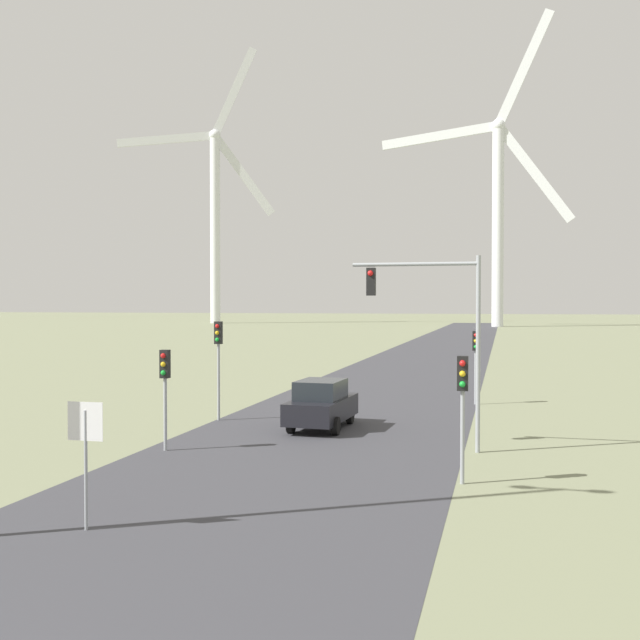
{
  "coord_description": "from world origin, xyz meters",
  "views": [
    {
      "loc": [
        6.21,
        -4.68,
        4.73
      ],
      "look_at": [
        0.0,
        20.46,
        4.11
      ],
      "focal_mm": 42.0,
      "sensor_mm": 36.0,
      "label": 1
    }
  ],
  "objects_px": {
    "stop_sign_near": "(86,440)",
    "wind_turbine_far_left": "(215,205)",
    "traffic_light_post_mid_left": "(218,348)",
    "wind_turbine_left": "(498,197)",
    "traffic_light_post_mid_right": "(476,351)",
    "traffic_light_post_near_left": "(165,377)",
    "traffic_light_post_near_right": "(463,390)",
    "car_approaching": "(321,404)",
    "traffic_light_mast_overhead": "(434,314)"
  },
  "relations": [
    {
      "from": "stop_sign_near",
      "to": "wind_turbine_far_left",
      "type": "bearing_deg",
      "value": 110.85
    },
    {
      "from": "stop_sign_near",
      "to": "traffic_light_post_mid_left",
      "type": "xyz_separation_m",
      "value": [
        -2.69,
        14.19,
        1.03
      ]
    },
    {
      "from": "wind_turbine_left",
      "to": "traffic_light_post_mid_left",
      "type": "bearing_deg",
      "value": -94.67
    },
    {
      "from": "traffic_light_post_mid_left",
      "to": "traffic_light_post_mid_right",
      "type": "relative_size",
      "value": 1.17
    },
    {
      "from": "traffic_light_post_near_left",
      "to": "traffic_light_post_near_right",
      "type": "xyz_separation_m",
      "value": [
        9.42,
        -2.17,
        0.09
      ]
    },
    {
      "from": "traffic_light_post_near_left",
      "to": "traffic_light_post_mid_right",
      "type": "height_order",
      "value": "traffic_light_post_mid_right"
    },
    {
      "from": "car_approaching",
      "to": "wind_turbine_far_left",
      "type": "bearing_deg",
      "value": 113.42
    },
    {
      "from": "traffic_light_post_mid_left",
      "to": "traffic_light_mast_overhead",
      "type": "relative_size",
      "value": 0.64
    },
    {
      "from": "wind_turbine_far_left",
      "to": "wind_turbine_left",
      "type": "xyz_separation_m",
      "value": [
        61.75,
        -9.65,
        -1.71
      ]
    },
    {
      "from": "stop_sign_near",
      "to": "wind_turbine_far_left",
      "type": "distance_m",
      "value": 155.56
    },
    {
      "from": "traffic_light_post_near_right",
      "to": "wind_turbine_far_left",
      "type": "bearing_deg",
      "value": 114.25
    },
    {
      "from": "wind_turbine_left",
      "to": "stop_sign_near",
      "type": "bearing_deg",
      "value": -93.03
    },
    {
      "from": "traffic_light_post_mid_left",
      "to": "traffic_light_post_mid_right",
      "type": "distance_m",
      "value": 12.17
    },
    {
      "from": "traffic_light_post_mid_right",
      "to": "traffic_light_post_mid_left",
      "type": "bearing_deg",
      "value": -143.76
    },
    {
      "from": "traffic_light_post_near_right",
      "to": "traffic_light_post_mid_left",
      "type": "xyz_separation_m",
      "value": [
        -10.05,
        8.32,
        0.45
      ]
    },
    {
      "from": "stop_sign_near",
      "to": "wind_turbine_far_left",
      "type": "relative_size",
      "value": 0.04
    },
    {
      "from": "traffic_light_mast_overhead",
      "to": "traffic_light_post_mid_left",
      "type": "bearing_deg",
      "value": 155.52
    },
    {
      "from": "wind_turbine_left",
      "to": "traffic_light_post_near_right",
      "type": "bearing_deg",
      "value": -89.88
    },
    {
      "from": "traffic_light_post_mid_right",
      "to": "traffic_light_post_near_left",
      "type": "bearing_deg",
      "value": -124.55
    },
    {
      "from": "stop_sign_near",
      "to": "wind_turbine_far_left",
      "type": "height_order",
      "value": "wind_turbine_far_left"
    },
    {
      "from": "traffic_light_mast_overhead",
      "to": "wind_turbine_left",
      "type": "height_order",
      "value": "wind_turbine_left"
    },
    {
      "from": "traffic_light_mast_overhead",
      "to": "wind_turbine_left",
      "type": "distance_m",
      "value": 125.45
    },
    {
      "from": "car_approaching",
      "to": "stop_sign_near",
      "type": "bearing_deg",
      "value": -97.61
    },
    {
      "from": "wind_turbine_far_left",
      "to": "traffic_light_mast_overhead",
      "type": "bearing_deg",
      "value": -65.46
    },
    {
      "from": "traffic_light_mast_overhead",
      "to": "wind_turbine_far_left",
      "type": "bearing_deg",
      "value": 114.54
    },
    {
      "from": "car_approaching",
      "to": "wind_turbine_left",
      "type": "height_order",
      "value": "wind_turbine_left"
    },
    {
      "from": "stop_sign_near",
      "to": "car_approaching",
      "type": "xyz_separation_m",
      "value": [
        1.77,
        13.27,
        -0.96
      ]
    },
    {
      "from": "traffic_light_post_near_left",
      "to": "traffic_light_post_mid_right",
      "type": "relative_size",
      "value": 0.95
    },
    {
      "from": "traffic_light_post_near_left",
      "to": "traffic_light_post_mid_right",
      "type": "bearing_deg",
      "value": 55.45
    },
    {
      "from": "stop_sign_near",
      "to": "traffic_light_mast_overhead",
      "type": "bearing_deg",
      "value": 58.33
    },
    {
      "from": "traffic_light_mast_overhead",
      "to": "wind_turbine_left",
      "type": "relative_size",
      "value": 0.1
    },
    {
      "from": "traffic_light_post_near_right",
      "to": "traffic_light_post_mid_left",
      "type": "relative_size",
      "value": 0.84
    },
    {
      "from": "traffic_light_post_near_left",
      "to": "car_approaching",
      "type": "height_order",
      "value": "traffic_light_post_near_left"
    },
    {
      "from": "wind_turbine_far_left",
      "to": "wind_turbine_left",
      "type": "distance_m",
      "value": 62.52
    },
    {
      "from": "traffic_light_post_mid_left",
      "to": "traffic_light_mast_overhead",
      "type": "distance_m",
      "value": 9.93
    },
    {
      "from": "wind_turbine_left",
      "to": "traffic_light_mast_overhead",
      "type": "bearing_deg",
      "value": -90.39
    },
    {
      "from": "traffic_light_post_near_right",
      "to": "traffic_light_mast_overhead",
      "type": "xyz_separation_m",
      "value": [
        -1.11,
        4.25,
        1.91
      ]
    },
    {
      "from": "traffic_light_mast_overhead",
      "to": "car_approaching",
      "type": "bearing_deg",
      "value": 144.84
    },
    {
      "from": "traffic_light_post_near_right",
      "to": "traffic_light_post_mid_left",
      "type": "distance_m",
      "value": 13.06
    },
    {
      "from": "car_approaching",
      "to": "traffic_light_mast_overhead",
      "type": "bearing_deg",
      "value": -35.16
    },
    {
      "from": "traffic_light_post_near_right",
      "to": "traffic_light_post_mid_right",
      "type": "distance_m",
      "value": 15.51
    },
    {
      "from": "traffic_light_post_near_right",
      "to": "traffic_light_post_mid_right",
      "type": "relative_size",
      "value": 0.98
    },
    {
      "from": "wind_turbine_far_left",
      "to": "car_approaching",
      "type": "bearing_deg",
      "value": -66.58
    },
    {
      "from": "traffic_light_mast_overhead",
      "to": "car_approaching",
      "type": "xyz_separation_m",
      "value": [
        -4.47,
        3.15,
        -3.45
      ]
    },
    {
      "from": "traffic_light_post_near_right",
      "to": "wind_turbine_far_left",
      "type": "xyz_separation_m",
      "value": [
        -62.02,
        137.66,
        24.12
      ]
    },
    {
      "from": "traffic_light_post_near_right",
      "to": "wind_turbine_far_left",
      "type": "relative_size",
      "value": 0.05
    },
    {
      "from": "traffic_light_post_near_left",
      "to": "car_approaching",
      "type": "bearing_deg",
      "value": 53.71
    },
    {
      "from": "traffic_light_post_near_left",
      "to": "wind_turbine_far_left",
      "type": "height_order",
      "value": "wind_turbine_far_left"
    },
    {
      "from": "traffic_light_post_mid_right",
      "to": "traffic_light_mast_overhead",
      "type": "distance_m",
      "value": 11.45
    },
    {
      "from": "traffic_light_post_mid_left",
      "to": "traffic_light_post_near_right",
      "type": "bearing_deg",
      "value": -39.62
    }
  ]
}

